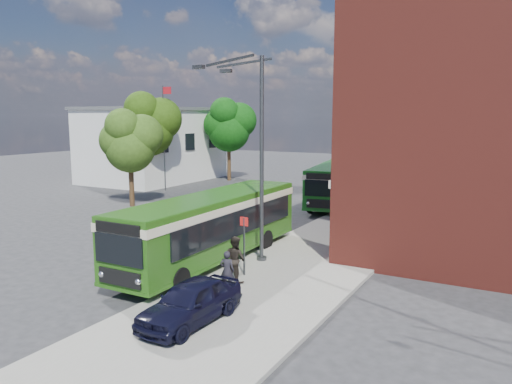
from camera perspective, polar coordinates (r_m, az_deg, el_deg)
The scene contains 16 objects.
ground at distance 26.77m, azimuth -7.18°, elevation -5.41°, with size 120.00×120.00×0.00m, color #2B2B2E.
pavement at distance 30.77m, azimuth 12.55°, elevation -3.54°, with size 6.00×48.00×0.15m, color gray.
kerb_line at distance 31.76m, azimuth 7.26°, elevation -3.15°, with size 0.12×48.00×0.01m, color beige.
brick_office at distance 32.92m, azimuth 26.91°, elevation 8.61°, with size 12.10×26.00×14.20m.
white_building at distance 51.36m, azimuth -11.64°, elevation 5.39°, with size 9.40×13.40×7.30m.
flagpole at distance 43.91m, azimuth -10.43°, elevation 6.56°, with size 0.95×0.10×9.00m.
street_lamp at distance 21.72m, azimuth -0.19°, elevation 4.19°, with size 2.96×2.38×9.00m.
bus_stop_sign at distance 20.00m, azimuth -1.37°, elevation -5.76°, with size 0.35×0.08×2.52m.
bus_front at distance 22.21m, azimuth -5.07°, elevation -3.46°, with size 2.67×11.64×3.02m.
bus_rear at distance 37.11m, azimuth 9.28°, elevation 1.39°, with size 4.33×11.30×3.02m.
parked_car at distance 15.90m, azimuth -7.50°, elevation -12.33°, with size 1.58×3.93×1.34m, color black.
pedestrian_a at distance 18.54m, azimuth -3.34°, elevation -8.94°, with size 0.54×0.36×1.48m, color black.
pedestrian_b at distance 19.38m, azimuth -2.38°, elevation -7.66°, with size 0.87×0.68×1.79m, color black.
tree_left at distance 36.65m, azimuth -14.21°, elevation 5.74°, with size 4.15×3.95×7.01m.
tree_mid at distance 44.42m, azimuth -12.15°, elevation 7.64°, with size 5.06×4.81×8.55m.
tree_right at distance 50.11m, azimuth -3.10°, elevation 7.71°, with size 4.90×4.66×8.27m.
Camera 1 is at (15.42, -20.89, 6.52)m, focal length 35.00 mm.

